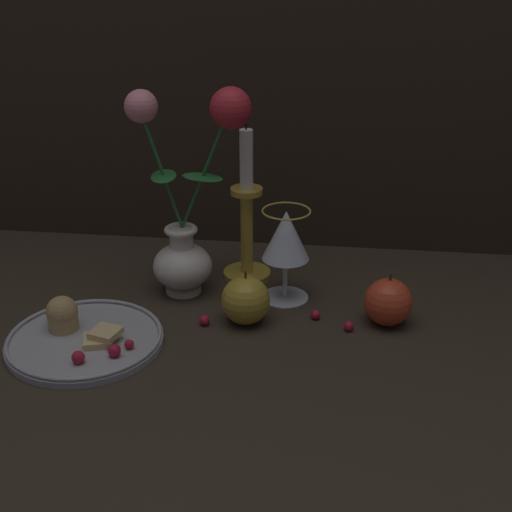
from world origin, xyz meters
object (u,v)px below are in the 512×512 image
vase (187,215)px  apple_near_glass (246,300)px  plate_with_pastries (82,336)px  apple_beside_vase (388,302)px  wine_glass (286,239)px  candlestick (247,225)px

vase → apple_near_glass: 0.17m
plate_with_pastries → apple_beside_vase: (0.45, 0.11, 0.02)m
wine_glass → apple_beside_vase: (0.16, -0.06, -0.07)m
wine_glass → apple_near_glass: (-0.05, -0.09, -0.07)m
plate_with_pastries → apple_beside_vase: apple_beside_vase is taller
apple_beside_vase → apple_near_glass: (-0.22, -0.02, 0.00)m
candlestick → apple_beside_vase: size_ratio=3.16×
vase → apple_beside_vase: vase is taller
plate_with_pastries → apple_near_glass: (0.23, 0.09, 0.03)m
apple_near_glass → candlestick: bearing=97.0°
vase → candlestick: 0.12m
plate_with_pastries → candlestick: bearing=49.7°
vase → plate_with_pastries: vase is taller
wine_glass → apple_beside_vase: 0.19m
apple_near_glass → vase: bearing=138.9°
candlestick → apple_near_glass: 0.17m
vase → candlestick: bearing=36.8°
apple_beside_vase → vase: bearing=167.7°
wine_glass → candlestick: bearing=135.6°
apple_near_glass → apple_beside_vase: bearing=5.9°
vase → apple_beside_vase: 0.35m
vase → candlestick: (0.09, 0.07, -0.04)m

